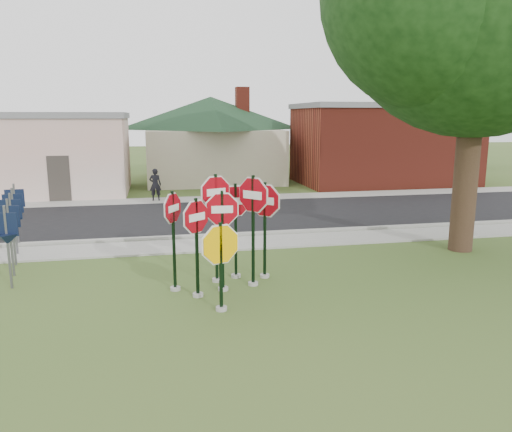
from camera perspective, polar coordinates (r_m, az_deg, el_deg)
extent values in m
plane|color=#3B5921|center=(10.63, -2.25, -10.87)|extent=(120.00, 120.00, 0.00)
cube|color=gray|center=(15.81, -5.47, -3.31)|extent=(60.00, 1.60, 0.06)
cube|color=black|center=(20.18, -6.83, -0.15)|extent=(60.00, 7.00, 0.04)
cube|color=gray|center=(24.39, -7.67, 1.85)|extent=(60.00, 1.60, 0.06)
cube|color=gray|center=(16.76, -5.84, -2.32)|extent=(60.00, 0.20, 0.14)
cylinder|color=gray|center=(11.85, -3.77, -8.29)|extent=(0.24, 0.24, 0.08)
cube|color=black|center=(11.51, -3.84, -2.93)|extent=(0.06, 0.05, 2.37)
cylinder|color=white|center=(11.35, -3.89, 0.78)|extent=(1.06, 0.07, 1.06)
cylinder|color=maroon|center=(11.35, -3.89, 0.78)|extent=(0.99, 0.07, 0.99)
cube|color=white|center=(11.35, -3.89, 0.78)|extent=(0.49, 0.03, 0.17)
cylinder|color=gray|center=(10.70, -3.98, -10.50)|extent=(0.24, 0.24, 0.08)
cube|color=black|center=(10.40, -4.04, -5.85)|extent=(0.07, 0.07, 1.90)
cylinder|color=white|center=(10.26, -4.08, -3.27)|extent=(1.12, 0.40, 1.18)
cylinder|color=#F8B400|center=(10.26, -4.08, -3.27)|extent=(1.03, 0.38, 1.09)
cylinder|color=gray|center=(11.52, -6.64, -8.93)|extent=(0.24, 0.24, 0.08)
cube|color=black|center=(11.19, -6.77, -3.68)|extent=(0.08, 0.08, 2.26)
cylinder|color=white|center=(11.03, -6.86, -0.11)|extent=(0.80, 0.69, 1.05)
cylinder|color=maroon|center=(11.03, -6.86, -0.11)|extent=(0.75, 0.65, 0.97)
cube|color=white|center=(11.03, -6.86, -0.11)|extent=(0.37, 0.32, 0.17)
cylinder|color=gray|center=(12.17, -0.32, -7.73)|extent=(0.24, 0.24, 0.08)
cube|color=black|center=(11.81, -0.33, -1.77)|extent=(0.08, 0.08, 2.68)
cylinder|color=white|center=(11.64, -0.34, 2.42)|extent=(0.79, 0.89, 1.17)
cylinder|color=maroon|center=(11.64, -0.34, 2.42)|extent=(0.73, 0.83, 1.08)
cube|color=white|center=(11.64, -0.34, 2.42)|extent=(0.36, 0.41, 0.19)
cylinder|color=gray|center=(12.75, -2.30, -6.84)|extent=(0.24, 0.24, 0.08)
cube|color=black|center=(12.44, -2.34, -1.75)|extent=(0.07, 0.06, 2.40)
cylinder|color=white|center=(12.28, -2.37, 1.72)|extent=(1.08, 0.15, 1.09)
cylinder|color=maroon|center=(12.28, -2.37, 1.72)|extent=(1.00, 0.14, 1.01)
cube|color=white|center=(12.28, -2.37, 1.72)|extent=(0.50, 0.07, 0.17)
cylinder|color=gray|center=(12.47, -4.47, -7.29)|extent=(0.24, 0.24, 0.08)
cube|color=black|center=(12.12, -4.56, -1.47)|extent=(0.07, 0.07, 2.67)
cylinder|color=white|center=(11.95, -4.63, 2.76)|extent=(1.01, 0.39, 1.07)
cylinder|color=maroon|center=(11.95, -4.63, 2.76)|extent=(0.94, 0.37, 0.99)
cube|color=white|center=(11.95, -4.63, 2.76)|extent=(0.47, 0.18, 0.17)
cylinder|color=gray|center=(12.74, 1.00, -6.84)|extent=(0.24, 0.24, 0.08)
cube|color=black|center=(12.43, 1.01, -1.67)|extent=(0.08, 0.08, 2.43)
cylinder|color=white|center=(12.28, 1.03, 1.78)|extent=(0.86, 0.79, 1.15)
cylinder|color=maroon|center=(12.28, 1.03, 1.78)|extent=(0.80, 0.73, 1.07)
cube|color=white|center=(12.28, 1.03, 1.78)|extent=(0.40, 0.37, 0.18)
cylinder|color=gray|center=(11.99, -9.20, -8.18)|extent=(0.24, 0.24, 0.08)
cube|color=black|center=(11.66, -9.38, -2.90)|extent=(0.07, 0.08, 2.36)
cylinder|color=white|center=(11.50, -9.50, 0.89)|extent=(0.54, 0.83, 0.97)
cylinder|color=maroon|center=(11.50, -9.50, 0.89)|extent=(0.50, 0.77, 0.90)
cube|color=white|center=(11.50, -9.50, 0.89)|extent=(0.25, 0.38, 0.16)
cube|color=#59595E|center=(13.05, -26.48, -3.24)|extent=(0.05, 0.05, 2.00)
cube|color=black|center=(12.93, -26.69, -0.88)|extent=(0.55, 0.13, 0.55)
cone|color=black|center=(13.00, -26.55, -2.38)|extent=(0.65, 0.65, 0.25)
cube|color=#59595E|center=(14.04, -26.24, -2.25)|extent=(0.05, 0.05, 2.00)
cube|color=black|center=(13.93, -26.44, -0.05)|extent=(0.55, 0.09, 0.55)
cone|color=black|center=(14.00, -26.31, -1.46)|extent=(0.62, 0.62, 0.25)
cube|color=#59595E|center=(15.03, -26.04, -1.40)|extent=(0.05, 0.05, 2.00)
cube|color=black|center=(14.93, -26.22, 0.66)|extent=(0.55, 0.05, 0.55)
cone|color=black|center=(15.00, -26.10, -0.65)|extent=(0.58, 0.58, 0.25)
cube|color=#59595E|center=(16.03, -25.86, -0.65)|extent=(0.05, 0.05, 2.00)
cube|color=black|center=(15.94, -26.03, 1.29)|extent=(0.55, 0.05, 0.55)
cone|color=black|center=(16.00, -25.92, 0.05)|extent=(0.58, 0.58, 0.25)
cube|color=#59595E|center=(17.03, -25.70, 0.01)|extent=(0.05, 0.05, 2.00)
cube|color=black|center=(16.94, -25.86, 1.84)|extent=(0.55, 0.09, 0.55)
cone|color=black|center=(17.00, -25.76, 0.68)|extent=(0.62, 0.62, 0.25)
cube|color=beige|center=(28.77, -26.60, 6.15)|extent=(12.00, 6.00, 4.00)
cube|color=slate|center=(28.70, -26.97, 10.22)|extent=(12.20, 6.20, 0.30)
cube|color=#332D28|center=(25.30, -21.56, 3.94)|extent=(1.00, 0.10, 2.20)
cube|color=#C0B898|center=(32.01, -5.10, 6.99)|extent=(8.00, 8.00, 3.20)
pyramid|color=black|center=(31.94, -5.22, 13.44)|extent=(11.60, 11.60, 2.00)
cube|color=maroon|center=(32.21, -1.58, 13.11)|extent=(0.80, 0.80, 1.60)
cube|color=maroon|center=(31.35, 14.30, 7.78)|extent=(10.00, 6.00, 4.50)
cube|color=slate|center=(31.31, 14.51, 12.08)|extent=(10.20, 6.20, 0.30)
cube|color=white|center=(27.82, 13.22, 8.14)|extent=(2.00, 0.08, 0.90)
cylinder|color=black|center=(16.06, 23.04, 6.50)|extent=(0.70, 0.70, 5.82)
cylinder|color=black|center=(42.83, 22.12, 7.84)|extent=(0.50, 0.50, 4.00)
sphere|color=black|center=(42.81, 22.49, 12.64)|extent=(5.60, 5.60, 5.60)
imported|color=black|center=(24.19, -11.44, 3.55)|extent=(0.58, 0.40, 1.53)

